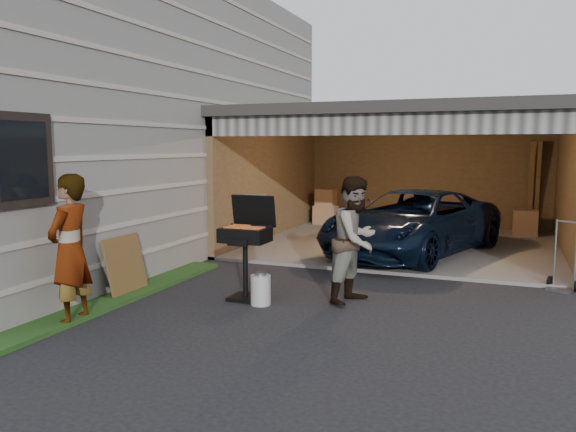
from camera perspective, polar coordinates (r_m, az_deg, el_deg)
name	(u,v)px	position (r m, az deg, el deg)	size (l,w,h in m)	color
ground	(245,331)	(6.74, -4.37, -11.60)	(80.00, 80.00, 0.00)	black
house	(75,119)	(13.14, -20.81, 9.23)	(7.00, 11.00, 5.50)	#474744
groundcover_strip	(32,332)	(7.25, -24.57, -10.64)	(0.50, 8.00, 0.06)	#193814
garage	(411,159)	(12.70, 12.37, 5.64)	(6.80, 6.30, 2.90)	#605E59
minivan	(413,225)	(11.22, 12.57, -0.93)	(2.07, 4.49, 1.25)	black
woman	(70,250)	(7.28, -21.28, -3.20)	(0.67, 0.44, 1.84)	#AEC5DB
man	(356,240)	(7.80, 6.91, -2.41)	(0.85, 0.66, 1.75)	#47241B
bbq_grill	(246,238)	(7.91, -4.27, -2.27)	(0.66, 0.58, 1.47)	black
propane_tank	(261,290)	(7.74, -2.80, -7.51)	(0.28, 0.28, 0.41)	#B9BAB5
plywood_panel	(126,266)	(8.53, -16.18, -4.86)	(0.04, 0.78, 0.87)	brown
hand_truck	(563,277)	(9.44, 26.12, -5.58)	(0.49, 0.45, 1.06)	slate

